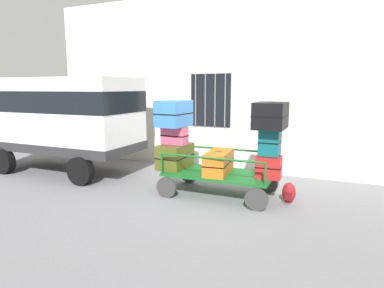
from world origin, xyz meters
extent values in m
plane|color=gray|center=(0.00, 0.00, 0.00)|extent=(40.00, 40.00, 0.00)
cube|color=silver|center=(0.00, 2.47, 2.50)|extent=(12.00, 0.30, 5.00)
cube|color=black|center=(-0.70, 2.30, 2.00)|extent=(1.20, 0.04, 1.50)
cylinder|color=gray|center=(-1.15, 2.26, 2.00)|extent=(0.03, 0.03, 1.50)
cylinder|color=gray|center=(-0.85, 2.26, 2.00)|extent=(0.03, 0.03, 1.50)
cylinder|color=gray|center=(-0.55, 2.26, 2.00)|extent=(0.03, 0.03, 1.50)
cylinder|color=gray|center=(-0.25, 2.26, 2.00)|extent=(0.03, 0.03, 1.50)
cube|color=white|center=(-4.36, 0.34, 1.63)|extent=(4.25, 1.84, 1.97)
cube|color=black|center=(-4.36, 0.34, 1.99)|extent=(4.27, 1.86, 0.55)
cube|color=#2D2D30|center=(-4.36, 0.34, 0.77)|extent=(4.29, 1.88, 0.24)
cylinder|color=black|center=(-3.00, -0.58, 0.35)|extent=(0.70, 0.22, 0.70)
cylinder|color=black|center=(-5.72, -0.58, 0.35)|extent=(0.70, 0.22, 0.70)
cube|color=#146023|center=(0.34, 0.04, 0.48)|extent=(2.33, 1.18, 0.05)
cylinder|color=#383838|center=(1.32, -0.57, 0.23)|extent=(0.46, 0.06, 0.46)
cylinder|color=#383838|center=(1.32, 0.65, 0.23)|extent=(0.46, 0.06, 0.46)
cylinder|color=#383838|center=(-0.64, -0.57, 0.23)|extent=(0.46, 0.06, 0.46)
cylinder|color=#383838|center=(-0.64, 0.65, 0.23)|extent=(0.46, 0.06, 0.46)
cylinder|color=#146023|center=(1.47, -0.51, 0.73)|extent=(0.04, 0.04, 0.44)
cylinder|color=#146023|center=(1.47, 0.59, 0.73)|extent=(0.04, 0.04, 0.44)
cylinder|color=#146023|center=(-0.78, -0.51, 0.73)|extent=(0.04, 0.04, 0.44)
cylinder|color=#146023|center=(-0.78, 0.59, 0.73)|extent=(0.04, 0.04, 0.44)
cylinder|color=#146023|center=(0.34, -0.51, 0.95)|extent=(2.25, 0.04, 0.04)
cylinder|color=#146023|center=(0.34, 0.59, 0.95)|extent=(2.25, 0.04, 0.04)
cube|color=#4C5119|center=(-0.74, 0.07, 0.78)|extent=(0.62, 0.91, 0.56)
cube|color=black|center=(-0.74, 0.07, 0.78)|extent=(0.63, 0.92, 0.02)
cube|color=black|center=(-0.74, 0.07, 1.06)|extent=(0.16, 0.04, 0.02)
cube|color=#CC4C72|center=(-0.74, 0.05, 1.27)|extent=(0.60, 0.32, 0.41)
cube|color=black|center=(-0.74, 0.05, 1.27)|extent=(0.61, 0.33, 0.02)
cube|color=black|center=(-0.74, 0.05, 1.47)|extent=(0.16, 0.04, 0.02)
cube|color=#3372C6|center=(-0.74, 0.02, 1.78)|extent=(0.64, 0.84, 0.59)
cube|color=black|center=(-0.74, 0.02, 1.78)|extent=(0.65, 0.85, 0.02)
cube|color=black|center=(-0.74, 0.02, 2.07)|extent=(0.16, 0.04, 0.02)
cube|color=orange|center=(0.34, 0.02, 0.75)|extent=(0.54, 1.07, 0.48)
cube|color=black|center=(0.34, 0.02, 0.75)|extent=(0.55, 1.09, 0.02)
cube|color=black|center=(0.34, 0.02, 0.98)|extent=(0.16, 0.04, 0.02)
cube|color=#B21E1E|center=(1.43, 0.02, 0.75)|extent=(0.52, 0.31, 0.48)
cube|color=black|center=(1.43, 0.02, 0.75)|extent=(0.53, 0.32, 0.02)
cube|color=black|center=(1.43, 0.02, 0.98)|extent=(0.16, 0.03, 0.02)
cube|color=#0F5960|center=(1.43, 0.06, 1.26)|extent=(0.40, 0.43, 0.54)
cube|color=black|center=(1.43, 0.06, 1.26)|extent=(0.41, 0.44, 0.02)
cube|color=black|center=(1.43, 0.06, 1.53)|extent=(0.14, 0.03, 0.02)
cube|color=black|center=(1.43, 0.02, 1.81)|extent=(0.61, 0.85, 0.53)
cube|color=black|center=(1.43, 0.02, 1.81)|extent=(0.62, 0.86, 0.02)
cube|color=black|center=(1.43, 0.02, 2.07)|extent=(0.16, 0.03, 0.02)
ellipsoid|color=maroon|center=(1.84, 0.12, 0.22)|extent=(0.27, 0.19, 0.44)
cube|color=maroon|center=(1.84, 0.02, 0.18)|extent=(0.14, 0.06, 0.15)
camera|label=1|loc=(2.60, -6.62, 2.35)|focal=30.69mm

